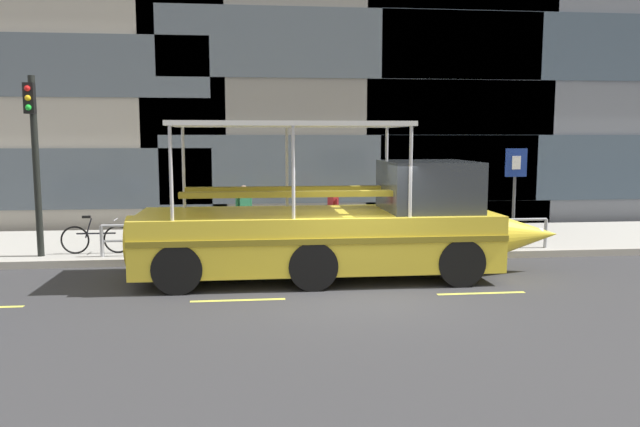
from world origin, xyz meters
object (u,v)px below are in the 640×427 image
at_px(duck_tour_boat, 341,228).
at_px(pedestrian_mid_right, 244,210).
at_px(leaned_bicycle, 96,239).
at_px(pedestrian_mid_left, 333,211).
at_px(traffic_light_pole, 34,149).
at_px(parking_sign, 515,179).
at_px(pedestrian_near_bow, 440,209).

relative_size(duck_tour_boat, pedestrian_mid_right, 5.84).
relative_size(leaned_bicycle, pedestrian_mid_left, 1.10).
xyz_separation_m(traffic_light_pole, parking_sign, (12.27, 0.46, -0.87)).
bearing_deg(pedestrian_near_bow, pedestrian_mid_left, -172.77).
distance_m(pedestrian_near_bow, pedestrian_mid_left, 3.08).
bearing_deg(pedestrian_mid_right, pedestrian_near_bow, 2.59).
xyz_separation_m(parking_sign, pedestrian_mid_right, (-7.31, 0.26, -0.77)).
xyz_separation_m(parking_sign, pedestrian_mid_left, (-4.96, 0.12, -0.81)).
distance_m(leaned_bicycle, pedestrian_near_bow, 9.13).
height_order(duck_tour_boat, pedestrian_mid_left, duck_tour_boat).
bearing_deg(traffic_light_pole, pedestrian_mid_right, 8.33).
distance_m(pedestrian_near_bow, pedestrian_mid_right, 5.41).
distance_m(parking_sign, pedestrian_near_bow, 2.14).
relative_size(leaned_bicycle, pedestrian_mid_right, 1.06).
distance_m(pedestrian_mid_left, pedestrian_mid_right, 2.36).
bearing_deg(parking_sign, duck_tour_boat, -152.67).
xyz_separation_m(parking_sign, leaned_bicycle, (-10.99, -0.21, -1.39)).
height_order(parking_sign, pedestrian_near_bow, parking_sign).
distance_m(duck_tour_boat, pedestrian_near_bow, 4.52).
relative_size(leaned_bicycle, duck_tour_boat, 0.18).
relative_size(traffic_light_pole, pedestrian_near_bow, 2.82).
height_order(pedestrian_near_bow, pedestrian_mid_left, pedestrian_mid_left).
xyz_separation_m(traffic_light_pole, pedestrian_near_bow, (10.37, 0.97, -1.70)).
height_order(leaned_bicycle, pedestrian_mid_right, pedestrian_mid_right).
height_order(traffic_light_pole, leaned_bicycle, traffic_light_pole).
bearing_deg(leaned_bicycle, duck_tour_boat, -22.69).
relative_size(traffic_light_pole, duck_tour_boat, 0.45).
bearing_deg(pedestrian_mid_right, parking_sign, -2.06).
bearing_deg(leaned_bicycle, parking_sign, 1.08).
bearing_deg(pedestrian_mid_left, duck_tour_boat, -93.67).
xyz_separation_m(leaned_bicycle, pedestrian_near_bow, (9.09, 0.71, 0.56)).
bearing_deg(pedestrian_near_bow, leaned_bicycle, -175.51).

